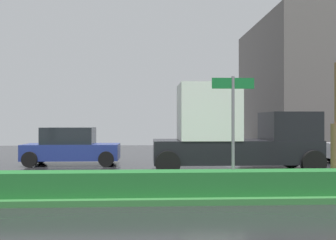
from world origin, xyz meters
TOP-DOWN VIEW (x-y plane):
  - ground_plane at (0.00, 9.00)m, footprint 90.00×42.00m
  - median_strip at (0.00, 8.00)m, footprint 85.50×4.00m
  - median_hedge at (0.00, 6.60)m, footprint 76.50×0.70m
  - street_name_sign at (1.95, 6.86)m, footprint 1.10×0.08m
  - car_in_traffic_second at (-3.77, 15.06)m, footprint 4.30×2.02m
  - box_truck_lead at (3.11, 12.24)m, footprint 6.40×2.64m

SIDE VIEW (x-z plane):
  - ground_plane at x=0.00m, z-range -0.10..0.00m
  - median_strip at x=0.00m, z-range 0.00..0.15m
  - median_hedge at x=0.00m, z-range 0.15..0.75m
  - car_in_traffic_second at x=-3.77m, z-range -0.03..1.69m
  - box_truck_lead at x=3.11m, z-range -0.18..3.28m
  - street_name_sign at x=1.95m, z-range 0.58..3.58m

